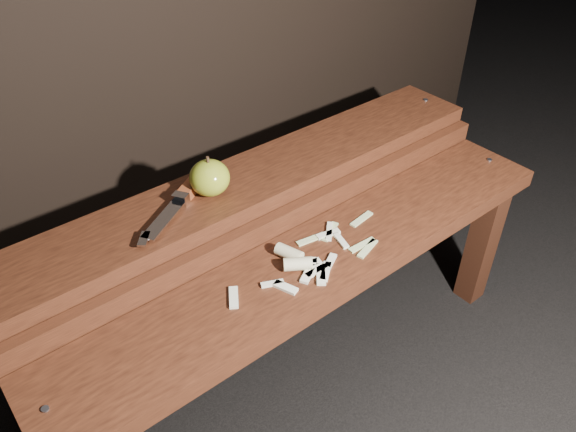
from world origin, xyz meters
TOP-DOWN VIEW (x-y plane):
  - ground at (0.00, 0.00)m, footprint 60.00×60.00m
  - bench_front_tier at (0.00, -0.06)m, footprint 1.20×0.20m
  - bench_rear_tier at (0.00, 0.17)m, footprint 1.20×0.21m
  - apple at (-0.11, 0.17)m, footprint 0.08×0.08m
  - knife at (-0.16, 0.19)m, footprint 0.24×0.16m
  - apple_scraps at (-0.04, -0.05)m, footprint 0.40×0.14m

SIDE VIEW (x-z plane):
  - ground at x=0.00m, z-range 0.00..0.00m
  - bench_front_tier at x=0.00m, z-range 0.14..0.56m
  - bench_rear_tier at x=0.00m, z-range 0.16..0.67m
  - apple_scraps at x=-0.04m, z-range 0.41..0.44m
  - knife at x=-0.16m, z-range 0.50..0.52m
  - apple at x=-0.11m, z-range 0.49..0.58m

